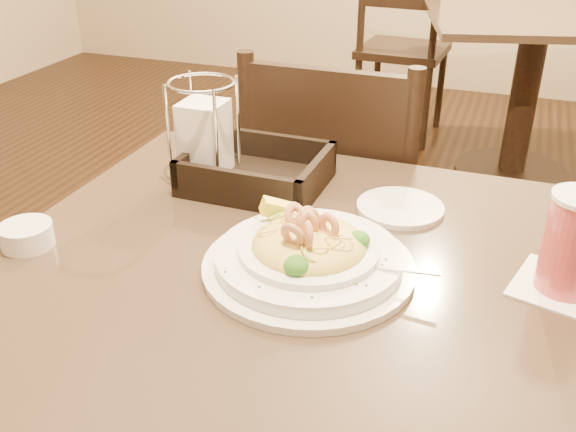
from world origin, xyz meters
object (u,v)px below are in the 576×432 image
(drink_glass, at_px, (574,244))
(background_table, at_px, (529,68))
(main_table, at_px, (284,390))
(dining_chair_near, at_px, (338,220))
(bread_basket, at_px, (257,174))
(dining_chair_far, at_px, (402,43))
(side_plate, at_px, (400,207))
(napkin_caddy, at_px, (205,139))
(butter_ramekin, at_px, (27,235))
(pasta_bowl, at_px, (309,253))

(drink_glass, bearing_deg, background_table, 91.73)
(main_table, bearing_deg, dining_chair_near, 97.71)
(background_table, xyz_separation_m, bread_basket, (-0.47, -1.96, 0.26))
(dining_chair_far, height_order, side_plate, dining_chair_far)
(background_table, relative_size, napkin_caddy, 5.65)
(dining_chair_near, bearing_deg, butter_ramekin, 65.75)
(bread_basket, bearing_deg, napkin_caddy, -173.74)
(background_table, distance_m, side_plate, 1.99)
(dining_chair_far, height_order, pasta_bowl, dining_chair_far)
(drink_glass, distance_m, butter_ramekin, 0.80)
(background_table, bearing_deg, napkin_caddy, -106.00)
(dining_chair_near, distance_m, drink_glass, 0.77)
(side_plate, bearing_deg, napkin_caddy, -179.48)
(main_table, xyz_separation_m, pasta_bowl, (0.03, 0.01, 0.26))
(drink_glass, relative_size, bread_basket, 0.63)
(main_table, height_order, dining_chair_far, dining_chair_far)
(drink_glass, bearing_deg, dining_chair_near, 131.71)
(pasta_bowl, bearing_deg, napkin_caddy, 140.34)
(pasta_bowl, relative_size, drink_glass, 2.20)
(drink_glass, bearing_deg, pasta_bowl, -167.85)
(main_table, bearing_deg, drink_glass, 12.98)
(bread_basket, bearing_deg, dining_chair_near, 79.98)
(dining_chair_far, xyz_separation_m, pasta_bowl, (0.33, -2.52, 0.28))
(bread_basket, bearing_deg, side_plate, -1.55)
(dining_chair_far, height_order, drink_glass, dining_chair_far)
(background_table, bearing_deg, dining_chair_far, 152.88)
(background_table, relative_size, dining_chair_near, 1.18)
(butter_ramekin, bearing_deg, drink_glass, 11.37)
(main_table, xyz_separation_m, bread_basket, (-0.15, 0.25, 0.26))
(dining_chair_near, bearing_deg, background_table, -103.57)
(pasta_bowl, bearing_deg, main_table, -158.82)
(dining_chair_far, bearing_deg, background_table, 156.25)
(side_plate, bearing_deg, drink_glass, -31.22)
(side_plate, bearing_deg, bread_basket, 178.45)
(pasta_bowl, height_order, side_plate, pasta_bowl)
(main_table, xyz_separation_m, napkin_caddy, (-0.24, 0.24, 0.32))
(butter_ramekin, bearing_deg, background_table, 72.48)
(dining_chair_near, distance_m, side_plate, 0.49)
(bread_basket, bearing_deg, butter_ramekin, -128.02)
(main_table, height_order, butter_ramekin, butter_ramekin)
(main_table, distance_m, pasta_bowl, 0.27)
(dining_chair_near, distance_m, bread_basket, 0.45)
(pasta_bowl, bearing_deg, drink_glass, 12.15)
(pasta_bowl, xyz_separation_m, bread_basket, (-0.18, 0.24, -0.01))
(drink_glass, height_order, side_plate, drink_glass)
(background_table, bearing_deg, drink_glass, -88.27)
(pasta_bowl, xyz_separation_m, side_plate, (0.09, 0.23, -0.02))
(pasta_bowl, distance_m, bread_basket, 0.30)
(dining_chair_near, bearing_deg, main_table, 98.31)
(background_table, relative_size, drink_glass, 6.95)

